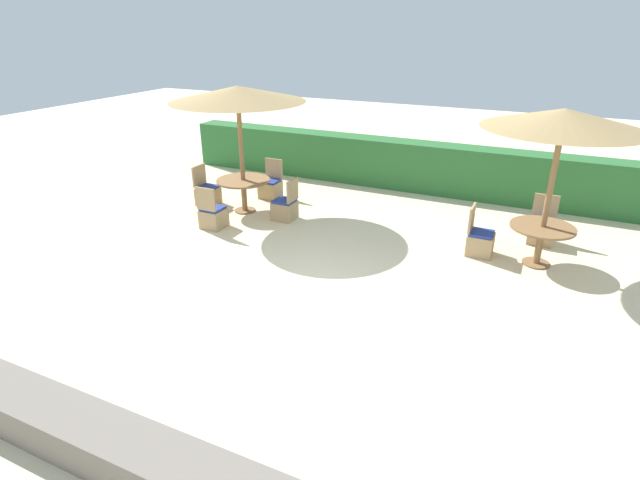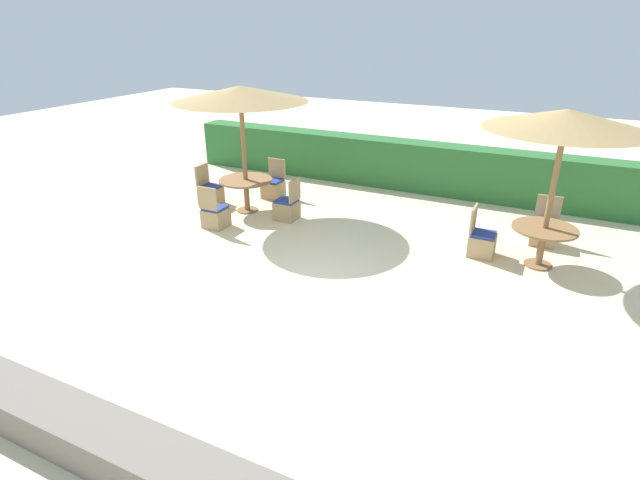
{
  "view_description": "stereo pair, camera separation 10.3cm",
  "coord_description": "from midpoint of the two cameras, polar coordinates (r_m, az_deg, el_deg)",
  "views": [
    {
      "loc": [
        3.0,
        -5.8,
        4.04
      ],
      "look_at": [
        0.0,
        0.6,
        0.9
      ],
      "focal_mm": 28.0,
      "sensor_mm": 36.0,
      "label": 1
    },
    {
      "loc": [
        3.1,
        -5.76,
        4.04
      ],
      "look_at": [
        0.0,
        0.6,
        0.9
      ],
      "focal_mm": 28.0,
      "sensor_mm": 36.0,
      "label": 2
    }
  ],
  "objects": [
    {
      "name": "stone_border",
      "position": [
        5.44,
        -19.68,
        -22.39
      ],
      "size": [
        10.0,
        0.56,
        0.45
      ],
      "primitive_type": "cube",
      "color": "slate",
      "rests_on": "ground_plane"
    },
    {
      "name": "hedge_row",
      "position": [
        13.05,
        11.64,
        8.21
      ],
      "size": [
        13.0,
        0.7,
        1.22
      ],
      "primitive_type": "cube",
      "color": "#2D6B33",
      "rests_on": "ground_plane"
    },
    {
      "name": "round_table_back_right",
      "position": [
        9.56,
        24.46,
        0.48
      ],
      "size": [
        1.1,
        1.1,
        0.73
      ],
      "color": "olive",
      "rests_on": "ground_plane"
    },
    {
      "name": "parasol_back_left",
      "position": [
        10.99,
        -8.82,
        16.15
      ],
      "size": [
        2.88,
        2.88,
        2.77
      ],
      "color": "olive",
      "rests_on": "ground_plane"
    },
    {
      "name": "patio_chair_back_right_west",
      "position": [
        9.71,
        18.24,
        -0.23
      ],
      "size": [
        0.46,
        0.46,
        0.93
      ],
      "rotation": [
        0.0,
        0.0,
        -1.57
      ],
      "color": "tan",
      "rests_on": "ground_plane"
    },
    {
      "name": "patio_chair_back_left_east",
      "position": [
        10.94,
        -3.49,
        3.7
      ],
      "size": [
        0.46,
        0.46,
        0.93
      ],
      "rotation": [
        0.0,
        0.0,
        1.57
      ],
      "color": "tan",
      "rests_on": "ground_plane"
    },
    {
      "name": "parasol_back_right",
      "position": [
        9.03,
        26.63,
        12.14
      ],
      "size": [
        2.58,
        2.58,
        2.75
      ],
      "color": "olive",
      "rests_on": "ground_plane"
    },
    {
      "name": "patio_chair_back_left_south",
      "position": [
        10.72,
        -11.63,
        2.78
      ],
      "size": [
        0.46,
        0.46,
        0.93
      ],
      "color": "tan",
      "rests_on": "ground_plane"
    },
    {
      "name": "patio_chair_back_left_north",
      "position": [
        12.37,
        -5.11,
        6.05
      ],
      "size": [
        0.46,
        0.46,
        0.93
      ],
      "rotation": [
        0.0,
        0.0,
        3.14
      ],
      "color": "tan",
      "rests_on": "ground_plane"
    },
    {
      "name": "ground_plane",
      "position": [
        7.68,
        -1.59,
        -7.79
      ],
      "size": [
        40.0,
        40.0,
        0.0
      ],
      "primitive_type": "plane",
      "color": "beige"
    },
    {
      "name": "patio_chair_back_right_north",
      "position": [
        10.66,
        24.47,
        0.93
      ],
      "size": [
        0.46,
        0.46,
        0.93
      ],
      "rotation": [
        0.0,
        0.0,
        3.14
      ],
      "color": "tan",
      "rests_on": "ground_plane"
    },
    {
      "name": "patio_chair_back_left_west",
      "position": [
        12.14,
        -12.19,
        5.25
      ],
      "size": [
        0.46,
        0.46,
        0.93
      ],
      "rotation": [
        0.0,
        0.0,
        -1.57
      ],
      "color": "tan",
      "rests_on": "ground_plane"
    },
    {
      "name": "round_table_back_left",
      "position": [
        11.42,
        -8.2,
        6.23
      ],
      "size": [
        1.19,
        1.19,
        0.75
      ],
      "color": "olive",
      "rests_on": "ground_plane"
    }
  ]
}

